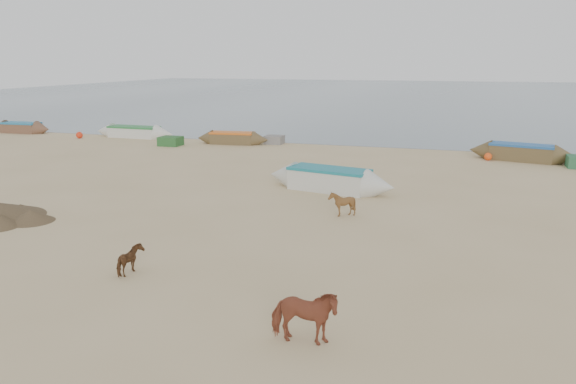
% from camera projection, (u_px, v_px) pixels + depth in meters
% --- Properties ---
extents(ground, '(140.00, 140.00, 0.00)m').
position_uv_depth(ground, '(248.00, 254.00, 16.68)').
color(ground, tan).
rests_on(ground, ground).
extents(sea, '(160.00, 160.00, 0.00)m').
position_uv_depth(sea, '(427.00, 94.00, 92.90)').
color(sea, slate).
rests_on(sea, ground).
extents(cow_adult, '(1.47, 0.75, 1.21)m').
position_uv_depth(cow_adult, '(304.00, 316.00, 11.31)').
color(cow_adult, brown).
rests_on(cow_adult, ground).
extents(calf_front, '(0.96, 0.87, 0.95)m').
position_uv_depth(calf_front, '(342.00, 204.00, 20.65)').
color(calf_front, brown).
rests_on(calf_front, ground).
extents(calf_right, '(0.90, 0.96, 0.77)m').
position_uv_depth(calf_right, '(131.00, 260.00, 15.07)').
color(calf_right, '#58351C').
rests_on(calf_right, ground).
extents(near_canoe, '(6.17, 2.64, 1.00)m').
position_uv_depth(near_canoe, '(329.00, 179.00, 24.68)').
color(near_canoe, beige).
rests_on(near_canoe, ground).
extents(waterline_canoes, '(57.11, 4.56, 0.97)m').
position_uv_depth(waterline_canoes, '(355.00, 143.00, 36.00)').
color(waterline_canoes, brown).
rests_on(waterline_canoes, ground).
extents(beach_clutter, '(45.41, 4.69, 0.64)m').
position_uv_depth(beach_clutter, '(431.00, 151.00, 33.71)').
color(beach_clutter, '#295B2A').
rests_on(beach_clutter, ground).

